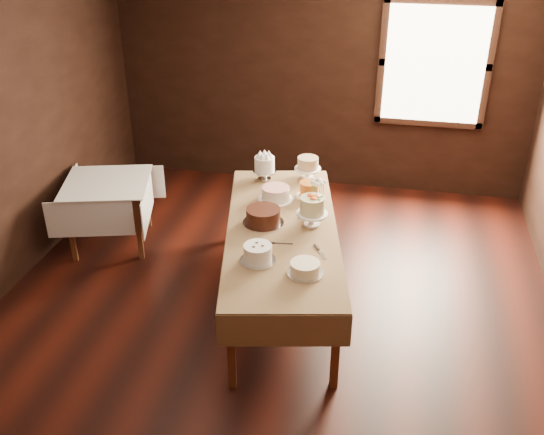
{
  "coord_description": "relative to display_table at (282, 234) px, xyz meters",
  "views": [
    {
      "loc": [
        0.92,
        -4.2,
        3.39
      ],
      "look_at": [
        0.0,
        0.2,
        0.95
      ],
      "focal_mm": 40.61,
      "sensor_mm": 36.0,
      "label": 1
    }
  ],
  "objects": [
    {
      "name": "window",
      "position": [
        1.25,
        2.56,
        0.9
      ],
      "size": [
        1.1,
        0.05,
        1.3
      ],
      "primitive_type": "cube",
      "color": "#FFEABF",
      "rests_on": "wall_back"
    },
    {
      "name": "cake_flowers",
      "position": [
        0.25,
        0.1,
        0.18
      ],
      "size": [
        0.3,
        0.3,
        0.28
      ],
      "color": "white",
      "rests_on": "display_table"
    },
    {
      "name": "cake_speckled",
      "position": [
        0.05,
        1.08,
        0.16
      ],
      "size": [
        0.27,
        0.27,
        0.24
      ],
      "color": "white",
      "rests_on": "display_table"
    },
    {
      "name": "display_table",
      "position": [
        0.0,
        0.0,
        0.0
      ],
      "size": [
        1.43,
        2.58,
        0.75
      ],
      "rotation": [
        0.0,
        0.0,
        0.21
      ],
      "color": "#4F2915",
      "rests_on": "ground"
    },
    {
      "name": "cake_lattice",
      "position": [
        -0.16,
        0.52,
        0.11
      ],
      "size": [
        0.33,
        0.33,
        0.12
      ],
      "color": "white",
      "rests_on": "display_table"
    },
    {
      "name": "cake_server_c",
      "position": [
        -0.08,
        0.24,
        0.06
      ],
      "size": [
        0.07,
        0.24,
        0.01
      ],
      "primitive_type": "cube",
      "rotation": [
        0.0,
        0.0,
        1.77
      ],
      "color": "silver",
      "rests_on": "display_table"
    },
    {
      "name": "cake_server_a",
      "position": [
        0.07,
        -0.26,
        0.06
      ],
      "size": [
        0.24,
        0.05,
        0.01
      ],
      "primitive_type": "cube",
      "rotation": [
        0.0,
        0.0,
        0.11
      ],
      "color": "silver",
      "rests_on": "display_table"
    },
    {
      "name": "cake_chocolate",
      "position": [
        -0.18,
        0.05,
        0.12
      ],
      "size": [
        0.42,
        0.42,
        0.14
      ],
      "color": "silver",
      "rests_on": "display_table"
    },
    {
      "name": "flower_bouquet",
      "position": [
        0.26,
        0.33,
        0.31
      ],
      "size": [
        0.14,
        0.14,
        0.2
      ],
      "primitive_type": null,
      "color": "white",
      "rests_on": "flower_vase"
    },
    {
      "name": "cake_server_d",
      "position": [
        0.24,
        0.3,
        0.06
      ],
      "size": [
        0.21,
        0.16,
        0.01
      ],
      "primitive_type": "cube",
      "rotation": [
        0.0,
        0.0,
        0.6
      ],
      "color": "silver",
      "rests_on": "display_table"
    },
    {
      "name": "wall_back",
      "position": [
        -0.05,
        2.62,
        0.7
      ],
      "size": [
        5.0,
        0.02,
        2.8
      ],
      "primitive_type": "cube",
      "color": "black",
      "rests_on": "ground"
    },
    {
      "name": "floor",
      "position": [
        -0.05,
        -0.38,
        -0.7
      ],
      "size": [
        5.0,
        6.0,
        0.01
      ],
      "primitive_type": "cube",
      "color": "black",
      "rests_on": "ground"
    },
    {
      "name": "side_table",
      "position": [
        -1.96,
        0.64,
        -0.06
      ],
      "size": [
        1.05,
        1.05,
        0.72
      ],
      "rotation": [
        0.0,
        0.0,
        0.27
      ],
      "color": "#4F2915",
      "rests_on": "ground"
    },
    {
      "name": "flower_vase",
      "position": [
        0.26,
        0.33,
        0.12
      ],
      "size": [
        0.17,
        0.17,
        0.13
      ],
      "primitive_type": "imported",
      "rotation": [
        0.0,
        0.0,
        2.12
      ],
      "color": "#2D2823",
      "rests_on": "display_table"
    },
    {
      "name": "cake_server_b",
      "position": [
        0.4,
        -0.37,
        0.06
      ],
      "size": [
        0.14,
        0.22,
        0.01
      ],
      "primitive_type": "cube",
      "rotation": [
        0.0,
        0.0,
        -1.05
      ],
      "color": "silver",
      "rests_on": "display_table"
    },
    {
      "name": "cake_caramel",
      "position": [
        0.13,
        0.65,
        0.13
      ],
      "size": [
        0.24,
        0.24,
        0.15
      ],
      "color": "white",
      "rests_on": "display_table"
    },
    {
      "name": "cake_meringue",
      "position": [
        -0.36,
        0.94,
        0.17
      ],
      "size": [
        0.26,
        0.26,
        0.26
      ],
      "color": "silver",
      "rests_on": "display_table"
    },
    {
      "name": "cake_swirl",
      "position": [
        -0.08,
        -0.57,
        0.12
      ],
      "size": [
        0.3,
        0.3,
        0.15
      ],
      "color": "silver",
      "rests_on": "display_table"
    },
    {
      "name": "cake_cream",
      "position": [
        0.31,
        -0.67,
        0.1
      ],
      "size": [
        0.28,
        0.28,
        0.1
      ],
      "color": "silver",
      "rests_on": "display_table"
    }
  ]
}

